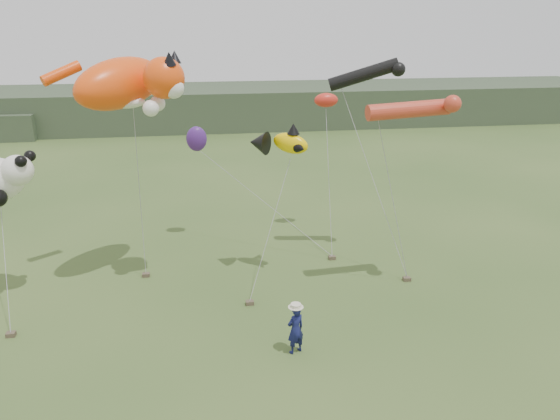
% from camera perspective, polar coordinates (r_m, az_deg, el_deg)
% --- Properties ---
extents(ground, '(120.00, 120.00, 0.00)m').
position_cam_1_polar(ground, '(19.46, -0.25, -14.83)').
color(ground, '#385123').
rests_on(ground, ground).
extents(headland, '(90.00, 13.00, 4.00)m').
position_cam_1_polar(headland, '(61.30, -9.65, 10.52)').
color(headland, '#2D3D28').
rests_on(headland, ground).
extents(festival_attendant, '(0.77, 0.67, 1.79)m').
position_cam_1_polar(festival_attendant, '(19.10, 1.63, -12.37)').
color(festival_attendant, '#14184C').
rests_on(festival_attendant, ground).
extents(sandbag_anchors, '(16.26, 5.06, 0.16)m').
position_cam_1_polar(sandbag_anchors, '(23.66, -4.37, -8.04)').
color(sandbag_anchors, brown).
rests_on(sandbag_anchors, ground).
extents(cat_kite, '(5.82, 4.73, 2.59)m').
position_cam_1_polar(cat_kite, '(23.18, -15.49, 12.66)').
color(cat_kite, '#FF4B0D').
rests_on(cat_kite, ground).
extents(fish_kite, '(2.83, 1.84, 1.38)m').
position_cam_1_polar(fish_kite, '(23.24, -0.13, 7.09)').
color(fish_kite, '#FFCC00').
rests_on(fish_kite, ground).
extents(tube_kites, '(4.18, 5.39, 2.14)m').
position_cam_1_polar(tube_kites, '(23.67, 11.83, 12.01)').
color(tube_kites, black).
rests_on(tube_kites, ground).
extents(misc_kites, '(7.77, 0.84, 2.75)m').
position_cam_1_polar(misc_kites, '(27.91, -2.96, 9.14)').
color(misc_kites, red).
rests_on(misc_kites, ground).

